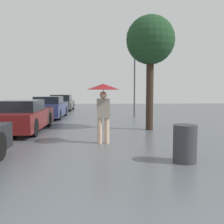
% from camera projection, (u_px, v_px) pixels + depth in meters
% --- Properties ---
extents(pedestrian, '(0.97, 0.97, 1.78)m').
position_uv_depth(pedestrian, '(103.00, 97.00, 7.33)').
color(pedestrian, beige).
rests_on(pedestrian, ground_plane).
extents(parked_car_second, '(1.74, 4.06, 1.22)m').
position_uv_depth(parked_car_second, '(21.00, 116.00, 9.66)').
color(parked_car_second, maroon).
rests_on(parked_car_second, ground_plane).
extents(parked_car_third, '(1.66, 4.14, 1.27)m').
position_uv_depth(parked_car_third, '(50.00, 108.00, 14.67)').
color(parked_car_third, navy).
rests_on(parked_car_third, ground_plane).
extents(parked_car_farthest, '(1.76, 3.98, 1.29)m').
position_uv_depth(parked_car_farthest, '(62.00, 103.00, 20.60)').
color(parked_car_farthest, '#4C514C').
rests_on(parked_car_farthest, ground_plane).
extents(tree, '(1.92, 1.92, 4.55)m').
position_uv_depth(tree, '(150.00, 42.00, 9.85)').
color(tree, '#38281E').
rests_on(tree, ground_plane).
extents(street_lamp, '(0.35, 0.35, 5.05)m').
position_uv_depth(street_lamp, '(135.00, 59.00, 15.36)').
color(street_lamp, '#515456').
rests_on(street_lamp, ground_plane).
extents(trash_bin, '(0.51, 0.51, 0.83)m').
position_uv_depth(trash_bin, '(185.00, 144.00, 5.44)').
color(trash_bin, '#38383D').
rests_on(trash_bin, ground_plane).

